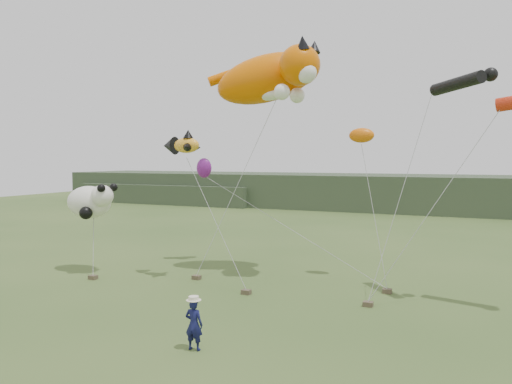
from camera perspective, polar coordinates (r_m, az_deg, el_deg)
ground at (r=17.81m, az=-4.07°, el=-15.52°), size 120.00×120.00×0.00m
headland at (r=60.63m, az=13.69°, el=-0.06°), size 90.00×13.00×4.00m
festival_attendant at (r=15.99m, az=-7.11°, el=-14.80°), size 0.60×0.42×1.59m
sandbag_anchors at (r=22.87m, az=-0.56°, el=-10.87°), size 13.96×3.65×0.20m
cat_kite at (r=25.67m, az=2.00°, el=13.06°), size 6.95×4.23×3.58m
fish_kite at (r=24.65m, az=-8.66°, el=5.34°), size 2.26×1.55×1.19m
tube_kites at (r=21.90m, az=26.74°, el=10.40°), size 5.64×2.52×1.73m
panda_kite at (r=27.30m, az=-18.34°, el=-1.04°), size 2.99×1.93×1.86m
misc_kites at (r=26.41m, az=2.36°, el=4.48°), size 10.11×0.98×2.59m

